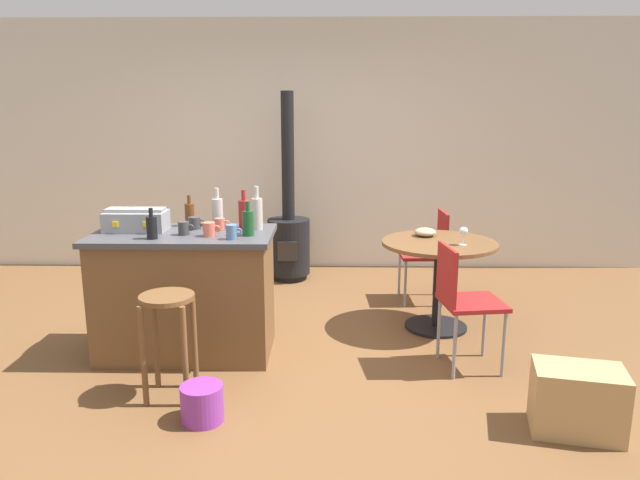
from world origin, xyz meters
name	(u,v)px	position (x,y,z in m)	size (l,w,h in m)	color
ground_plane	(268,359)	(0.00, 0.00, 0.00)	(8.80, 8.80, 0.00)	brown
back_wall	(290,147)	(0.00, 2.59, 1.35)	(8.00, 0.10, 2.70)	beige
kitchen_island	(186,293)	(-0.60, 0.11, 0.46)	(1.28, 0.71, 0.91)	brown
wooden_stool	(168,323)	(-0.55, -0.57, 0.49)	(0.34, 0.34, 0.67)	brown
dining_table	(439,263)	(1.32, 0.64, 0.56)	(0.92, 0.92, 0.73)	black
folding_chair_near	(463,297)	(1.35, -0.12, 0.52)	(0.45, 0.45, 0.87)	maroon
folding_chair_far	(429,249)	(1.36, 1.34, 0.50)	(0.42, 0.42, 0.85)	maroon
wood_stove	(289,235)	(0.01, 2.05, 0.47)	(0.44, 0.45, 1.94)	black
toolbox	(136,220)	(-0.95, 0.17, 0.99)	(0.43, 0.25, 0.16)	gray
bottle_0	(257,213)	(-0.09, 0.24, 1.03)	(0.08, 0.08, 0.32)	#B7B2AD
bottle_1	(248,222)	(-0.12, 0.03, 1.00)	(0.08, 0.08, 0.24)	#194C23
bottle_2	(152,227)	(-0.76, -0.09, 0.99)	(0.07, 0.07, 0.21)	black
bottle_3	(190,214)	(-0.61, 0.36, 1.00)	(0.07, 0.07, 0.23)	#603314
bottle_4	(217,211)	(-0.40, 0.35, 1.02)	(0.08, 0.08, 0.29)	#B7B2AD
bottle_5	(244,213)	(-0.19, 0.30, 1.02)	(0.08, 0.08, 0.28)	maroon
cup_0	(209,229)	(-0.39, 0.00, 0.96)	(0.12, 0.08, 0.10)	#DB6651
cup_1	(195,223)	(-0.55, 0.24, 0.95)	(0.12, 0.09, 0.09)	#383838
cup_2	(184,228)	(-0.58, 0.04, 0.96)	(0.11, 0.08, 0.09)	#383838
cup_3	(232,232)	(-0.22, -0.09, 0.96)	(0.11, 0.07, 0.10)	#4C7099
cup_4	(220,224)	(-0.36, 0.22, 0.95)	(0.11, 0.07, 0.09)	#DB6651
wine_glass	(463,232)	(1.48, 0.52, 0.84)	(0.07, 0.07, 0.14)	silver
serving_bowl	(425,232)	(1.23, 0.84, 0.77)	(0.18, 0.18, 0.07)	tan
cardboard_box	(577,400)	(1.82, -0.94, 0.19)	(0.48, 0.31, 0.38)	tan
plastic_bucket	(202,403)	(-0.29, -0.86, 0.11)	(0.25, 0.25, 0.22)	purple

